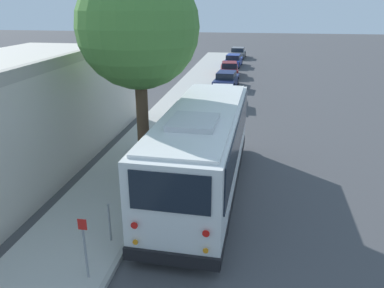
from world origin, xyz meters
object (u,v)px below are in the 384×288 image
at_px(parked_sedan_blue, 233,61).
at_px(parked_sedan_gray, 238,53).
at_px(parked_sedan_white, 222,96).
at_px(shuttle_bus, 202,147).
at_px(parked_sedan_navy, 226,80).
at_px(sign_post_far, 110,222).
at_px(street_tree, 139,19).
at_px(sign_post_near, 85,248).
at_px(parked_sedan_maroon, 229,69).

relative_size(parked_sedan_blue, parked_sedan_gray, 1.05).
bearing_deg(parked_sedan_white, shuttle_bus, 179.91).
distance_m(parked_sedan_navy, sign_post_far, 22.03).
relative_size(shuttle_bus, street_tree, 1.12).
relative_size(parked_sedan_white, parked_sedan_navy, 0.92).
bearing_deg(parked_sedan_navy, sign_post_far, 179.97).
distance_m(parked_sedan_navy, street_tree, 17.88).
distance_m(parked_sedan_white, sign_post_near, 18.05).
relative_size(parked_sedan_navy, parked_sedan_maroon, 1.06).
bearing_deg(street_tree, sign_post_near, -176.48).
relative_size(shuttle_bus, parked_sedan_blue, 2.12).
bearing_deg(parked_sedan_navy, street_tree, 177.37).
bearing_deg(parked_sedan_maroon, parked_sedan_blue, -4.40).
bearing_deg(sign_post_far, parked_sedan_maroon, -3.08).
distance_m(street_tree, sign_post_near, 8.29).
bearing_deg(sign_post_far, street_tree, 4.61).
xyz_separation_m(shuttle_bus, parked_sedan_maroon, (23.70, 0.65, -1.13)).
xyz_separation_m(parked_sedan_white, parked_sedan_gray, (23.85, 0.07, 0.02)).
relative_size(parked_sedan_navy, parked_sedan_gray, 1.06).
height_order(parked_sedan_blue, sign_post_near, sign_post_near).
xyz_separation_m(parked_sedan_maroon, parked_sedan_blue, (5.90, -0.04, -0.01)).
bearing_deg(sign_post_near, sign_post_far, 0.00).
height_order(parked_sedan_white, parked_sedan_navy, parked_sedan_navy).
height_order(shuttle_bus, parked_sedan_maroon, shuttle_bus).
relative_size(parked_sedan_navy, sign_post_far, 3.87).
bearing_deg(parked_sedan_gray, sign_post_far, -179.52).
bearing_deg(street_tree, parked_sedan_blue, -3.90).
relative_size(parked_sedan_navy, street_tree, 0.53).
bearing_deg(parked_sedan_gray, sign_post_near, -179.43).
bearing_deg(parked_sedan_blue, sign_post_far, -178.83).
relative_size(parked_sedan_maroon, street_tree, 0.50).
distance_m(parked_sedan_white, parked_sedan_gray, 23.85).
height_order(parked_sedan_navy, parked_sedan_gray, parked_sedan_navy).
bearing_deg(sign_post_far, sign_post_near, -180.00).
xyz_separation_m(parked_sedan_blue, parked_sedan_gray, (6.98, -0.16, 0.01)).
xyz_separation_m(parked_sedan_blue, street_tree, (-28.23, 1.92, 5.39)).
bearing_deg(parked_sedan_maroon, parked_sedan_navy, 177.49).
bearing_deg(parked_sedan_blue, parked_sedan_gray, 2.49).
height_order(parked_sedan_maroon, sign_post_far, parked_sedan_maroon).
height_order(parked_sedan_blue, parked_sedan_gray, parked_sedan_gray).
bearing_deg(shuttle_bus, parked_sedan_navy, 3.49).
distance_m(shuttle_bus, parked_sedan_white, 12.79).
distance_m(street_tree, sign_post_far, 7.30).
height_order(shuttle_bus, parked_sedan_navy, shuttle_bus).
xyz_separation_m(parked_sedan_white, sign_post_far, (-16.40, 1.75, 0.14)).
relative_size(parked_sedan_blue, street_tree, 0.53).
bearing_deg(parked_sedan_navy, sign_post_near, -179.75).
xyz_separation_m(parked_sedan_navy, parked_sedan_gray, (18.28, -0.06, -0.01)).
xyz_separation_m(parked_sedan_gray, sign_post_far, (-40.25, 1.67, 0.12)).
xyz_separation_m(parked_sedan_navy, parked_sedan_blue, (11.30, 0.09, -0.02)).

